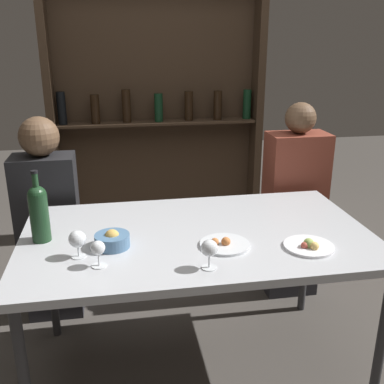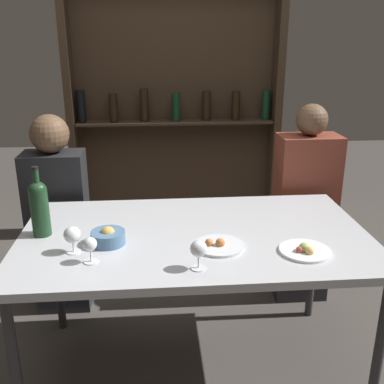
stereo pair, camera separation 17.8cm
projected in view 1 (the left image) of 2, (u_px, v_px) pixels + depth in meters
ground_plane at (197, 367)px, 2.31m from camera, size 10.00×10.00×0.00m
dining_table at (197, 243)px, 2.08m from camera, size 1.59×0.93×0.76m
wine_rack_wall at (157, 96)px, 3.58m from camera, size 1.70×0.21×2.27m
wine_bottle at (39, 211)px, 1.94m from camera, size 0.08×0.08×0.32m
wine_glass_0 at (209, 249)px, 1.72m from camera, size 0.07×0.07×0.12m
wine_glass_1 at (77, 240)px, 1.81m from camera, size 0.07×0.07×0.12m
wine_glass_2 at (98, 249)px, 1.74m from camera, size 0.06×0.06×0.11m
food_plate_0 at (309, 246)px, 1.91m from camera, size 0.21×0.21×0.05m
food_plate_1 at (224, 244)px, 1.93m from camera, size 0.22×0.22×0.04m
snack_bowl at (112, 240)px, 1.91m from camera, size 0.15×0.15×0.08m
seated_person_left at (49, 224)px, 2.59m from camera, size 0.35×0.22×1.20m
seated_person_right at (293, 207)px, 2.83m from camera, size 0.36×0.22×1.24m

